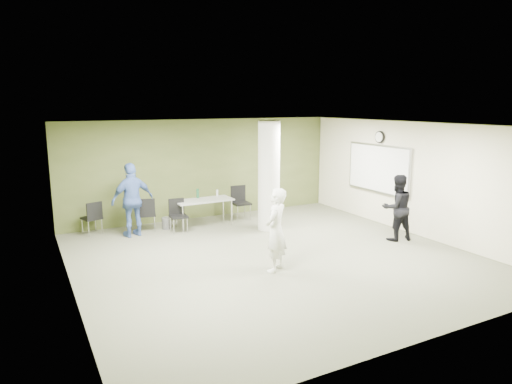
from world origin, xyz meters
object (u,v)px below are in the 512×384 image
man_black (397,208)px  folding_table (204,201)px  chair_back_left (93,216)px  woman_white (276,230)px  man_blue (132,200)px

man_black → folding_table: bearing=-31.1°
chair_back_left → man_black: (6.36, -3.84, 0.30)m
woman_white → man_black: 3.61m
chair_back_left → man_black: size_ratio=0.53×
chair_back_left → man_black: 7.43m
folding_table → man_black: (3.61, -3.33, 0.12)m
man_black → man_blue: bearing=-19.0°
woman_white → man_blue: (-1.91, 3.69, 0.09)m
chair_back_left → man_blue: (0.87, -0.58, 0.42)m
chair_back_left → woman_white: 5.11m
folding_table → woman_white: size_ratio=0.93×
chair_back_left → woman_white: (2.78, -4.27, 0.33)m
chair_back_left → woman_white: size_ratio=0.51×
woman_white → man_blue: bearing=-99.5°
chair_back_left → man_blue: size_ratio=0.46×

